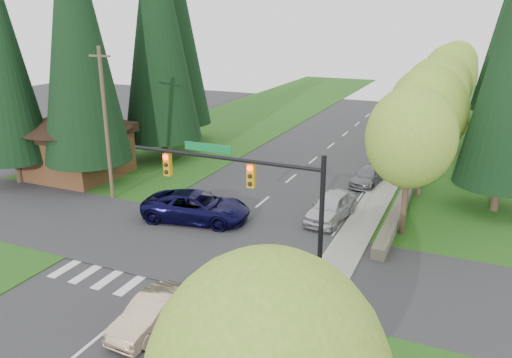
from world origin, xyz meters
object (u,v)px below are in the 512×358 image
Objects in this scene: parked_car_c at (392,144)px; suv_navy at (197,207)px; sedan_champagne at (152,313)px; parked_car_b at (368,176)px; parked_car_e at (414,115)px; parked_car_a at (331,207)px; parked_car_d at (388,129)px.

suv_navy is at bearing -115.62° from parked_car_c.
sedan_champagne is 21.53m from parked_car_b.
parked_car_c is 15.21m from parked_car_e.
parked_car_e is (0.65, 33.16, -0.11)m from parked_car_a.
suv_navy reaches higher than parked_car_a.
parked_car_d is at bearing 88.81° from sedan_champagne.
suv_navy reaches higher than parked_car_b.
parked_car_d is 9.51m from parked_car_e.
parked_car_b is 16.26m from parked_car_d.
parked_car_c is at bearing 94.24° from parked_car_a.
parked_car_e is (7.97, 36.61, -0.17)m from suv_navy.
parked_car_b is at bearing 82.05° from sedan_champagne.
parked_car_b is 25.61m from parked_car_e.
suv_navy is at bearing -104.03° from parked_car_e.
parked_car_a is 1.15× the size of parked_car_b.
parked_car_e is at bearing 97.52° from parked_car_b.
parked_car_b is (4.03, 21.15, -0.07)m from sedan_champagne.
sedan_champagne is 31.80m from parked_car_c.
parked_car_d is (-1.40, 5.81, 0.06)m from parked_car_c.
suv_navy is 27.99m from parked_car_d.
suv_navy reaches higher than parked_car_c.
suv_navy is at bearing -148.49° from parked_car_a.
parked_car_a is at bearing 78.87° from sedan_champagne.
parked_car_e is (0.00, 15.21, 0.05)m from parked_car_c.
sedan_champagne is at bearing -101.82° from parked_car_d.
parked_car_b is at bearing -95.20° from parked_car_c.
parked_car_c is (0.00, 10.39, 0.06)m from parked_car_b.
parked_car_d reaches higher than parked_car_e.
parked_car_d is 0.87× the size of parked_car_e.
parked_car_d is at bearing 98.35° from parked_car_c.
parked_car_d is at bearing -23.30° from suv_navy.
parked_car_b is at bearing -45.64° from suv_navy.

